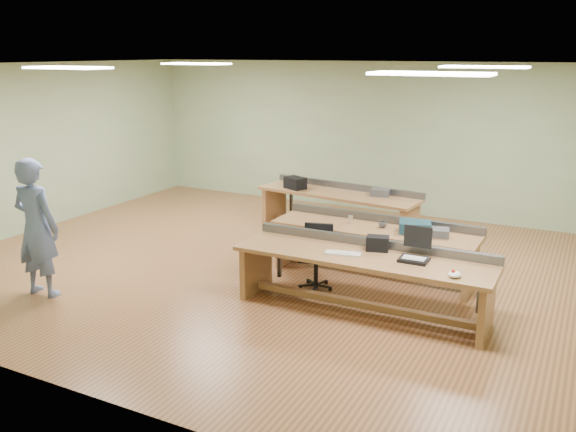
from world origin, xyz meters
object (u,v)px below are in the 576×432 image
object	(u,v)px
task_chair	(317,265)
drinks_can	(351,220)
laptop_base	(414,260)
workbench_front	(363,268)
mug	(383,225)
workbench_mid	(375,240)
parts_bin_teal	(415,227)
parts_bin_grey	(434,232)
workbench_back	(339,203)
camera_bag	(378,243)
person	(36,228)

from	to	relation	value
task_chair	drinks_can	size ratio (longest dim) A/B	7.39
laptop_base	task_chair	distance (m)	1.59
workbench_front	mug	world-z (taller)	workbench_front
workbench_mid	parts_bin_teal	distance (m)	0.63
parts_bin_grey	drinks_can	xyz separation A→B (m)	(-1.24, 0.05, 0.01)
workbench_mid	mug	xyz separation A→B (m)	(0.10, 0.03, 0.24)
parts_bin_grey	drinks_can	distance (m)	1.24
workbench_back	parts_bin_teal	bearing A→B (deg)	-36.89
workbench_front	camera_bag	size ratio (longest dim) A/B	11.68
workbench_back	laptop_base	xyz separation A→B (m)	(2.22, -3.01, 0.21)
camera_bag	mug	xyz separation A→B (m)	(-0.28, 1.03, -0.05)
workbench_mid	camera_bag	distance (m)	1.11
workbench_front	task_chair	size ratio (longest dim) A/B	3.67
laptop_base	drinks_can	world-z (taller)	drinks_can
task_chair	drinks_can	xyz separation A→B (m)	(0.19, 0.77, 0.49)
camera_bag	mug	distance (m)	1.06
workbench_front	drinks_can	size ratio (longest dim) A/B	27.08
workbench_mid	drinks_can	bearing A→B (deg)	179.87
laptop_base	parts_bin_teal	distance (m)	1.24
task_chair	parts_bin_teal	xyz separation A→B (m)	(1.14, 0.78, 0.50)
mug	parts_bin_teal	bearing A→B (deg)	-1.88
workbench_front	mug	size ratio (longest dim) A/B	28.44
workbench_front	laptop_base	bearing A→B (deg)	2.76
workbench_back	mug	size ratio (longest dim) A/B	26.76
workbench_front	mug	xyz separation A→B (m)	(-0.18, 1.25, 0.23)
parts_bin_grey	camera_bag	bearing A→B (deg)	-116.75
laptop_base	task_chair	world-z (taller)	task_chair
workbench_front	parts_bin_teal	distance (m)	1.29
workbench_back	laptop_base	size ratio (longest dim) A/B	8.90
workbench_back	workbench_mid	bearing A→B (deg)	-47.26
workbench_back	parts_bin_grey	world-z (taller)	workbench_back
parts_bin_teal	task_chair	bearing A→B (deg)	-145.77
camera_bag	parts_bin_teal	distance (m)	1.03
workbench_mid	laptop_base	distance (m)	1.51
task_chair	parts_bin_grey	xyz separation A→B (m)	(1.43, 0.73, 0.48)
task_chair	mug	size ratio (longest dim) A/B	7.76
person	drinks_can	distance (m)	4.32
mug	laptop_base	bearing A→B (deg)	-56.58
person	laptop_base	size ratio (longest dim) A/B	5.48
task_chair	parts_bin_grey	size ratio (longest dim) A/B	2.27
camera_bag	parts_bin_grey	world-z (taller)	camera_bag
task_chair	parts_bin_teal	bearing A→B (deg)	19.69
workbench_front	parts_bin_grey	distance (m)	1.34
workbench_mid	workbench_back	xyz separation A→B (m)	(-1.32, 1.83, 0.00)
camera_bag	parts_bin_teal	xyz separation A→B (m)	(0.20, 1.01, -0.02)
laptop_base	parts_bin_grey	size ratio (longest dim) A/B	0.88
laptop_base	parts_bin_grey	bearing A→B (deg)	91.18
workbench_mid	parts_bin_grey	size ratio (longest dim) A/B	7.66
mug	task_chair	bearing A→B (deg)	-130.26
parts_bin_grey	laptop_base	bearing A→B (deg)	-87.95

